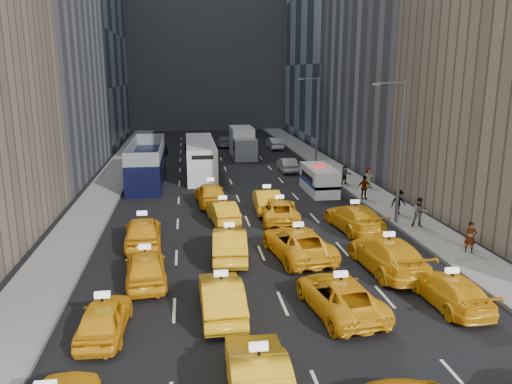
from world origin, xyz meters
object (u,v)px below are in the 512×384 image
nypd_van (319,180)px  box_truck (243,143)px  double_decker (147,163)px  taxi_1 (258,378)px  pedestrian_0 (470,237)px  city_bus (200,158)px

nypd_van → box_truck: box_truck is taller
double_decker → taxi_1: bearing=-72.4°
double_decker → pedestrian_0: 27.56m
city_bus → pedestrian_0: city_bus is taller
double_decker → pedestrian_0: (18.11, -20.75, -0.75)m
box_truck → pedestrian_0: 33.99m
double_decker → box_truck: (9.80, 12.20, -0.12)m
taxi_1 → double_decker: 31.69m
double_decker → city_bus: (4.72, 2.91, -0.16)m
pedestrian_0 → city_bus: bearing=144.1°
box_truck → pedestrian_0: size_ratio=4.45×
taxi_1 → nypd_van: (8.61, 25.33, 0.21)m
taxi_1 → nypd_van: nypd_van is taller
taxi_1 → pedestrian_0: size_ratio=2.96×
nypd_van → city_bus: size_ratio=0.43×
city_bus → taxi_1: bearing=-89.3°
taxi_1 → city_bus: 34.15m
nypd_van → pedestrian_0: size_ratio=3.19×
double_decker → pedestrian_0: double_decker is taller
city_bus → pedestrian_0: size_ratio=7.41×
taxi_1 → double_decker: (-5.30, 31.23, 0.92)m
taxi_1 → city_bus: city_bus is taller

